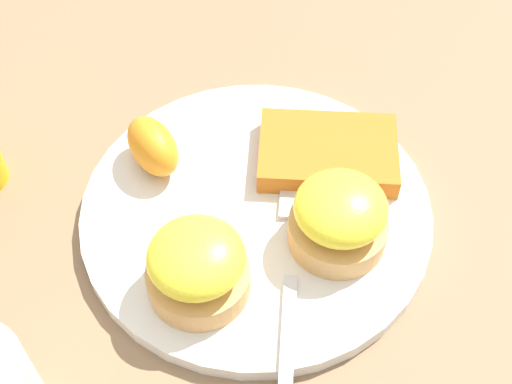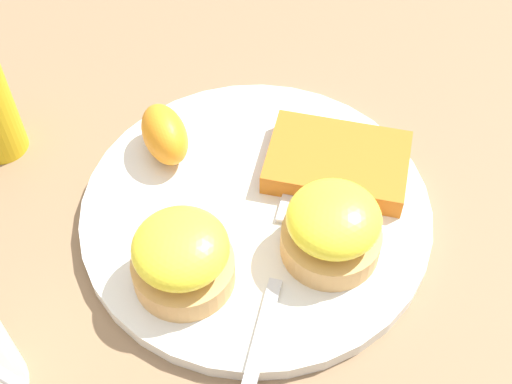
{
  "view_description": "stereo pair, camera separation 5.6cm",
  "coord_description": "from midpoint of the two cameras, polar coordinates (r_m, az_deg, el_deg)",
  "views": [
    {
      "loc": [
        0.09,
        -0.33,
        0.48
      ],
      "look_at": [
        0.0,
        0.0,
        0.03
      ],
      "focal_mm": 50.0,
      "sensor_mm": 36.0,
      "label": 1
    },
    {
      "loc": [
        0.14,
        -0.31,
        0.48
      ],
      "look_at": [
        0.0,
        0.0,
        0.03
      ],
      "focal_mm": 50.0,
      "sensor_mm": 36.0,
      "label": 2
    }
  ],
  "objects": [
    {
      "name": "ground_plane",
      "position": [
        0.59,
        -2.73,
        -2.21
      ],
      "size": [
        1.1,
        1.1,
        0.0
      ],
      "primitive_type": "plane",
      "color": "#846647"
    },
    {
      "name": "hashbrown_patty",
      "position": [
        0.6,
        3.12,
        3.02
      ],
      "size": [
        0.13,
        0.1,
        0.02
      ],
      "primitive_type": "cube",
      "rotation": [
        0.0,
        0.0,
        0.21
      ],
      "color": "#BC661E",
      "rests_on": "plate"
    },
    {
      "name": "sandwich_benedict_right",
      "position": [
        0.53,
        3.73,
        -2.27
      ],
      "size": [
        0.08,
        0.08,
        0.06
      ],
      "color": "tan",
      "rests_on": "plate"
    },
    {
      "name": "sandwich_benedict_left",
      "position": [
        0.51,
        -7.85,
        -6.14
      ],
      "size": [
        0.08,
        0.08,
        0.06
      ],
      "color": "tan",
      "rests_on": "plate"
    },
    {
      "name": "plate",
      "position": [
        0.58,
        -2.75,
        -1.81
      ],
      "size": [
        0.28,
        0.28,
        0.01
      ],
      "primitive_type": "cylinder",
      "color": "silver",
      "rests_on": "ground_plane"
    },
    {
      "name": "orange_wedge",
      "position": [
        0.6,
        -10.92,
        3.46
      ],
      "size": [
        0.07,
        0.07,
        0.04
      ],
      "primitive_type": "ellipsoid",
      "rotation": [
        0.0,
        0.0,
        5.55
      ],
      "color": "orange",
      "rests_on": "plate"
    },
    {
      "name": "fork",
      "position": [
        0.54,
        -0.14,
        -6.26
      ],
      "size": [
        0.06,
        0.2,
        0.0
      ],
      "color": "silver",
      "rests_on": "plate"
    }
  ]
}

